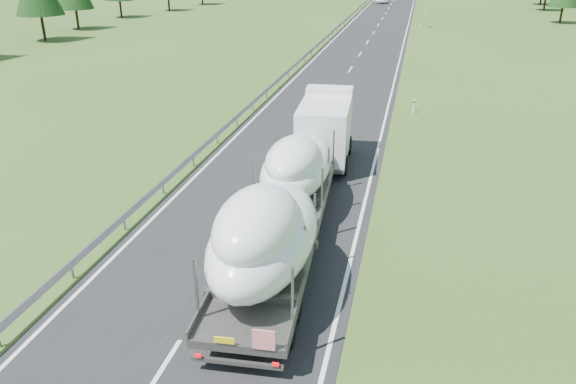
# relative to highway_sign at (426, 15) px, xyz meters

# --- Properties ---
(ground) EXTENTS (400.00, 400.00, 0.00)m
(ground) POSITION_rel_highway_sign_xyz_m (-7.20, -80.00, -1.81)
(ground) COLOR #304D19
(ground) RESTS_ON ground
(road_surface) EXTENTS (10.00, 400.00, 0.02)m
(road_surface) POSITION_rel_highway_sign_xyz_m (-7.20, 20.00, -1.80)
(road_surface) COLOR black
(road_surface) RESTS_ON ground
(guardrail) EXTENTS (0.10, 400.00, 0.76)m
(guardrail) POSITION_rel_highway_sign_xyz_m (-12.50, 19.94, -1.21)
(guardrail) COLOR slate
(guardrail) RESTS_ON ground
(highway_sign) EXTENTS (0.08, 0.90, 2.60)m
(highway_sign) POSITION_rel_highway_sign_xyz_m (0.00, 0.00, 0.00)
(highway_sign) COLOR slate
(highway_sign) RESTS_ON ground
(boat_truck) EXTENTS (3.79, 20.81, 4.38)m
(boat_truck) POSITION_rel_highway_sign_xyz_m (-5.40, -70.40, 0.49)
(boat_truck) COLOR silver
(boat_truck) RESTS_ON ground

